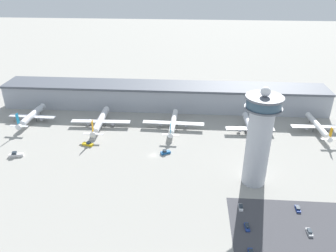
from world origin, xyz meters
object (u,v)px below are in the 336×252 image
object	(u,v)px
airplane_gate_foxtrot	(318,126)
service_truck_baggage	(88,144)
car_green_van	(309,232)
control_tower	(259,137)
airplane_gate_delta	(173,123)
service_truck_water	(16,155)
car_black_suv	(241,207)
airplane_gate_charlie	(100,121)
airplane_gate_bravo	(32,116)
car_silver_sedan	(298,209)
service_truck_catering	(165,152)
airplane_gate_echo	(250,129)
car_blue_compact	(247,227)

from	to	relation	value
airplane_gate_foxtrot	service_truck_baggage	xyz separation A→B (m)	(-145.76, -28.13, -3.32)
service_truck_baggage	car_green_van	xyz separation A→B (m)	(112.62, -64.57, -0.26)
control_tower	airplane_gate_delta	distance (m)	74.64
airplane_gate_foxtrot	service_truck_water	bearing A→B (deg)	-166.66
car_black_suv	car_green_van	bearing A→B (deg)	-27.17
airplane_gate_charlie	service_truck_baggage	size ratio (longest dim) A/B	5.55
airplane_gate_bravo	car_silver_sedan	bearing A→B (deg)	-26.44
airplane_gate_delta	airplane_gate_foxtrot	xyz separation A→B (m)	(94.97, 2.06, -0.22)
service_truck_catering	service_truck_baggage	distance (m)	48.50
airplane_gate_bravo	service_truck_catering	size ratio (longest dim) A/B	5.73
airplane_gate_foxtrot	car_black_suv	size ratio (longest dim) A/B	8.03
service_truck_catering	car_silver_sedan	bearing A→B (deg)	-34.68
service_truck_baggage	car_silver_sedan	world-z (taller)	service_truck_baggage
service_truck_water	car_black_suv	distance (m)	128.97
control_tower	airplane_gate_echo	bearing A→B (deg)	83.22
service_truck_baggage	airplane_gate_bravo	bearing A→B (deg)	148.63
airplane_gate_foxtrot	car_green_van	bearing A→B (deg)	-109.68
airplane_gate_bravo	service_truck_baggage	bearing A→B (deg)	-31.37
airplane_gate_delta	car_silver_sedan	xyz separation A→B (m)	(61.10, -76.27, -3.85)
airplane_gate_delta	service_truck_baggage	world-z (taller)	airplane_gate_delta
airplane_gate_foxtrot	car_silver_sedan	distance (m)	85.41
control_tower	airplane_gate_echo	size ratio (longest dim) A/B	1.18
airplane_gate_echo	car_black_suv	distance (m)	74.45
control_tower	service_truck_catering	world-z (taller)	control_tower
car_green_van	car_blue_compact	bearing A→B (deg)	177.55
car_black_suv	airplane_gate_echo	bearing A→B (deg)	78.39
airplane_gate_echo	airplane_gate_foxtrot	world-z (taller)	airplane_gate_echo
control_tower	airplane_gate_delta	size ratio (longest dim) A/B	1.24
service_truck_catering	car_silver_sedan	distance (m)	77.55
car_silver_sedan	car_green_van	distance (m)	14.39
airplane_gate_echo	control_tower	bearing A→B (deg)	-96.78
airplane_gate_delta	car_blue_compact	size ratio (longest dim) A/B	8.54
car_blue_compact	car_silver_sedan	bearing A→B (deg)	28.40
control_tower	service_truck_water	distance (m)	135.86
airplane_gate_bravo	service_truck_catering	world-z (taller)	airplane_gate_bravo
car_black_suv	control_tower	bearing A→B (deg)	67.20
service_truck_baggage	service_truck_water	xyz separation A→B (m)	(-37.76, -15.39, 0.16)
service_truck_water	airplane_gate_foxtrot	bearing A→B (deg)	13.34
airplane_gate_delta	car_green_van	distance (m)	109.79
service_truck_water	car_silver_sedan	world-z (taller)	service_truck_water
service_truck_catering	car_green_van	bearing A→B (deg)	-42.21
airplane_gate_delta	airplane_gate_foxtrot	bearing A→B (deg)	1.24
service_truck_catering	car_green_van	world-z (taller)	service_truck_catering
airplane_gate_charlie	service_truck_water	xyz separation A→B (m)	(-39.14, -40.99, -3.15)
service_truck_baggage	service_truck_water	bearing A→B (deg)	-157.83
airplane_gate_delta	car_silver_sedan	world-z (taller)	airplane_gate_delta
airplane_gate_bravo	service_truck_catering	distance (m)	102.82
car_black_suv	airplane_gate_foxtrot	bearing A→B (deg)	53.03
service_truck_baggage	service_truck_water	size ratio (longest dim) A/B	0.89
service_truck_water	car_silver_sedan	bearing A→B (deg)	-13.10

